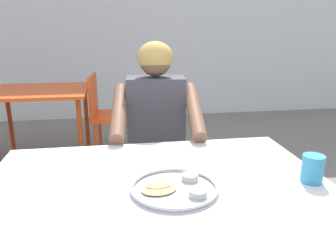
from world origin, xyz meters
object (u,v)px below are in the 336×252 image
thali_tray (175,188)px  chair_foreground (155,155)px  table_foreground (159,201)px  diner_foreground (157,129)px  table_background_red (39,99)px  chair_red_right (105,110)px  drinking_cup (313,168)px

thali_tray → chair_foreground: size_ratio=0.38×
table_foreground → diner_foreground: 0.74m
thali_tray → table_background_red: (-0.92, 2.21, -0.11)m
chair_red_right → chair_foreground: bearing=-73.8°
table_foreground → chair_red_right: (-0.27, 2.20, -0.18)m
chair_foreground → thali_tray: bearing=-92.6°
chair_foreground → chair_red_right: 1.30m
chair_foreground → chair_red_right: size_ratio=0.97×
table_foreground → chair_red_right: chair_red_right is taller
chair_foreground → diner_foreground: (-0.01, -0.21, 0.24)m
thali_tray → drinking_cup: size_ratio=2.98×
chair_foreground → diner_foreground: 0.32m
thali_tray → chair_foreground: 1.04m
thali_tray → table_background_red: bearing=112.6°
chair_foreground → table_background_red: (-0.97, 1.22, 0.16)m
thali_tray → drinking_cup: 0.52m
table_background_red → chair_red_right: size_ratio=1.08×
diner_foreground → table_background_red: bearing=123.7°
table_foreground → diner_foreground: bearing=83.7°
drinking_cup → table_background_red: bearing=122.9°
table_background_red → chair_red_right: chair_red_right is taller
table_foreground → table_background_red: bearing=112.0°
table_foreground → chair_red_right: 2.22m
table_foreground → thali_tray: thali_tray is taller
diner_foreground → table_background_red: (-0.95, 1.43, -0.09)m
thali_tray → chair_red_right: chair_red_right is taller
chair_foreground → table_background_red: bearing=128.5°
table_foreground → thali_tray: bearing=-44.2°
table_background_red → table_foreground: bearing=-68.0°
thali_tray → drinking_cup: (0.52, -0.01, 0.04)m
table_background_red → diner_foreground: bearing=-56.3°
table_foreground → drinking_cup: (0.57, -0.06, 0.12)m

